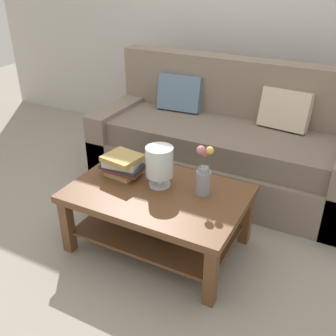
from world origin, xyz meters
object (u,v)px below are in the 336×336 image
(book_stack_main, at_px, (123,165))
(glass_hurricane_vase, at_px, (160,163))
(couch, at_px, (224,145))
(flower_pitcher, at_px, (204,176))
(coffee_table, at_px, (158,207))

(book_stack_main, height_order, glass_hurricane_vase, glass_hurricane_vase)
(couch, xyz_separation_m, flower_pitcher, (0.20, -0.97, 0.22))
(couch, relative_size, flower_pitcher, 6.51)
(coffee_table, xyz_separation_m, glass_hurricane_vase, (-0.02, 0.07, 0.30))
(coffee_table, bearing_deg, flower_pitcher, 21.88)
(flower_pitcher, bearing_deg, glass_hurricane_vase, -172.15)
(glass_hurricane_vase, height_order, flower_pitcher, flower_pitcher)
(book_stack_main, distance_m, flower_pitcher, 0.60)
(book_stack_main, bearing_deg, couch, 68.54)
(book_stack_main, height_order, flower_pitcher, flower_pitcher)
(flower_pitcher, bearing_deg, couch, 101.83)
(couch, distance_m, book_stack_main, 1.09)
(coffee_table, xyz_separation_m, flower_pitcher, (0.28, 0.11, 0.26))
(book_stack_main, relative_size, flower_pitcher, 0.84)
(glass_hurricane_vase, bearing_deg, flower_pitcher, 7.85)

